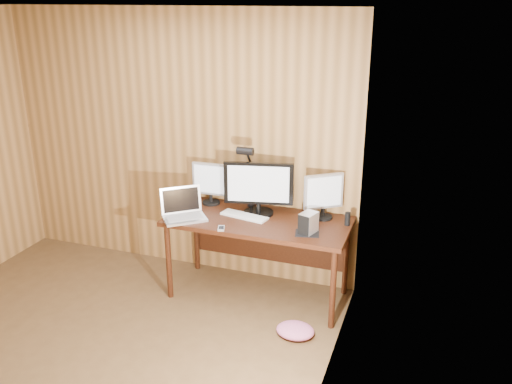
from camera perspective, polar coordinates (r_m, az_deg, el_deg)
The scene contains 14 objects.
room_shell at distance 3.66m, azimuth -22.47°, elevation -2.99°, with size 4.00×4.00×4.00m.
desk at distance 4.83m, azimuth 0.48°, elevation -3.90°, with size 1.60×0.70×0.75m.
monitor_center at distance 4.74m, azimuth 0.27°, elevation 0.48°, with size 0.60×0.27×0.48m.
monitor_left at distance 5.01m, azimuth -4.81°, elevation 1.02°, with size 0.35×0.16×0.39m.
monitor_right at distance 4.70m, azimuth 7.12°, elevation -0.32°, with size 0.30×0.24×0.40m.
laptop at distance 4.78m, azimuth -7.69°, elevation -1.94°, with size 0.45×0.44×0.26m.
keyboard at distance 4.76m, azimuth -1.24°, elevation -2.52°, with size 0.44×0.21×0.02m.
mousepad at distance 4.46m, azimuth 5.40°, elevation -4.35°, with size 0.19×0.16×0.00m, color black.
mouse at distance 4.45m, azimuth 5.41°, elevation -4.11°, with size 0.07×0.11×0.04m, color black.
hard_drive at distance 4.44m, azimuth 5.53°, elevation -3.25°, with size 0.15×0.18×0.17m.
phone at distance 4.53m, azimuth -3.68°, elevation -3.83°, with size 0.08×0.12×0.01m.
speaker at distance 4.64m, azimuth 9.60°, elevation -2.80°, with size 0.05×0.05×0.11m, color black.
desk_lamp at distance 4.80m, azimuth -0.86°, elevation 2.58°, with size 0.15×0.21×0.64m.
fabric_pile at distance 4.50m, azimuth 4.15°, elevation -14.34°, with size 0.31×0.25×0.10m, color #D56798, non-canonical shape.
Camera 1 is at (2.34, -2.48, 2.59)m, focal length 38.00 mm.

